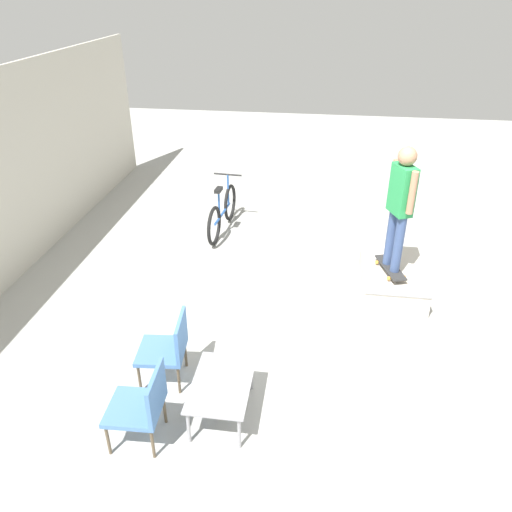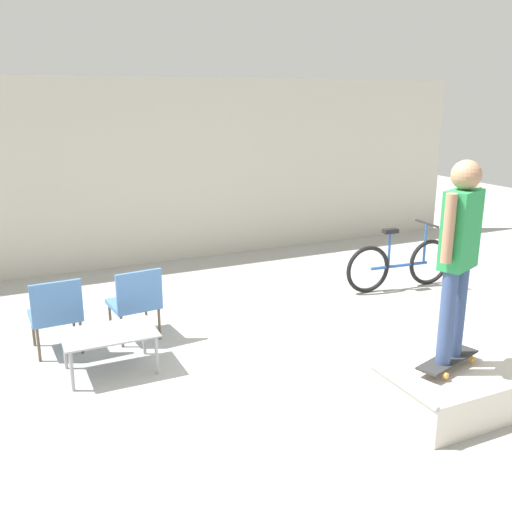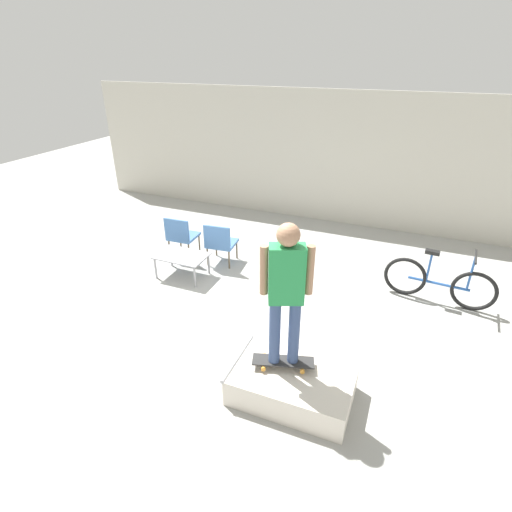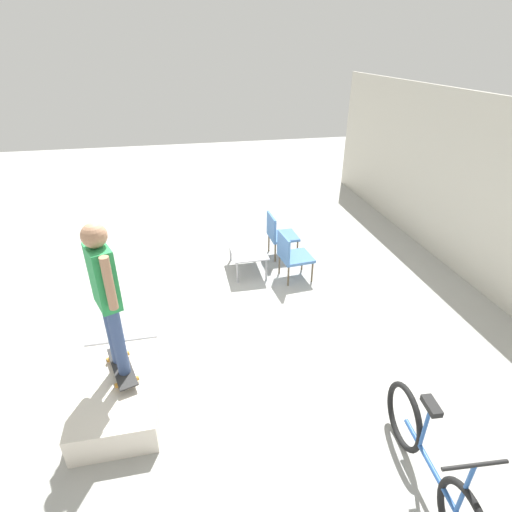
% 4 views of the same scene
% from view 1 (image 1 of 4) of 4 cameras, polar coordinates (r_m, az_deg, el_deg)
% --- Properties ---
extents(ground_plane, '(24.00, 24.00, 0.00)m').
position_cam_1_polar(ground_plane, '(6.63, 7.16, -8.97)').
color(ground_plane, '#A8A8A3').
extents(skate_ramp_box, '(1.43, 0.88, 0.39)m').
position_cam_1_polar(skate_ramp_box, '(7.65, 15.26, -2.49)').
color(skate_ramp_box, silver).
rests_on(skate_ramp_box, ground_plane).
extents(skateboard_on_ramp, '(0.76, 0.41, 0.07)m').
position_cam_1_polar(skateboard_on_ramp, '(7.39, 15.11, -1.29)').
color(skateboard_on_ramp, '#2D2D2D').
rests_on(skateboard_on_ramp, skate_ramp_box).
extents(person_skater, '(0.53, 0.33, 1.75)m').
position_cam_1_polar(person_skater, '(6.93, 16.22, 6.21)').
color(person_skater, '#384C7A').
rests_on(person_skater, skateboard_on_ramp).
extents(coffee_table, '(0.92, 0.61, 0.43)m').
position_cam_1_polar(coffee_table, '(5.33, -3.97, -14.67)').
color(coffee_table, '#9E9EA3').
rests_on(coffee_table, ground_plane).
extents(patio_chair_left, '(0.54, 0.54, 0.85)m').
position_cam_1_polar(patio_chair_left, '(5.14, -12.82, -16.11)').
color(patio_chair_left, brown).
rests_on(patio_chair_left, ground_plane).
extents(patio_chair_right, '(0.57, 0.57, 0.85)m').
position_cam_1_polar(patio_chair_right, '(5.74, -9.94, -10.12)').
color(patio_chair_right, brown).
rests_on(patio_chair_right, ground_plane).
extents(bicycle, '(1.73, 0.52, 0.95)m').
position_cam_1_polar(bicycle, '(9.05, -3.85, 5.00)').
color(bicycle, black).
rests_on(bicycle, ground_plane).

